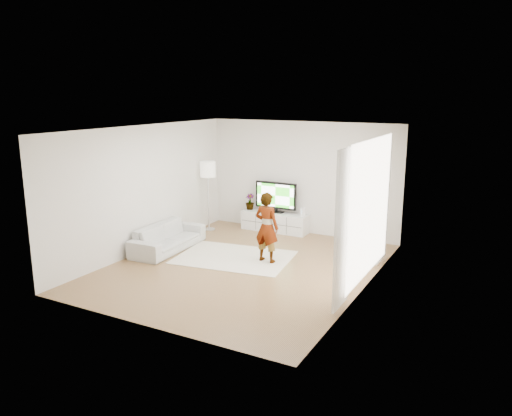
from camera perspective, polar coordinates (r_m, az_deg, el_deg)
The scene contains 17 objects.
floor at distance 10.26m, azimuth -1.47°, elevation -6.75°, with size 6.00×6.00×0.00m, color olive.
ceiling at distance 9.68m, azimuth -1.57°, elevation 9.04°, with size 6.00×6.00×0.00m, color white.
wall_left at distance 11.31m, azimuth -12.60°, elevation 2.15°, with size 0.02×6.00×2.80m, color silver.
wall_right at distance 8.94m, azimuth 12.54°, elevation -0.70°, with size 0.02×6.00×2.80m, color silver.
wall_back at distance 12.53m, azimuth 5.30°, elevation 3.45°, with size 5.00×0.02×2.80m, color silver.
wall_front at distance 7.50m, azimuth -12.96°, elevation -3.36°, with size 5.00×0.02×2.80m, color silver.
window at distance 9.21m, azimuth 12.95°, elevation 0.01°, with size 0.01×2.60×2.50m, color white.
curtain_near at distance 8.05m, azimuth 9.88°, elevation -2.47°, with size 0.04×0.70×2.60m, color white.
curtain_far at distance 10.49m, azimuth 14.41°, elevation 0.93°, with size 0.04×0.70×2.60m, color white.
media_console at distance 12.81m, azimuth 2.20°, elevation -1.57°, with size 1.74×0.49×0.49m.
television at distance 12.68m, azimuth 2.28°, elevation 1.38°, with size 1.12×0.22×0.78m.
game_console at distance 12.42m, azimuth 5.36°, elevation -0.43°, with size 0.08×0.16×0.21m.
potted_plant at distance 13.04m, azimuth -0.70°, elevation 0.74°, with size 0.23×0.23×0.42m, color #3F7238.
rug at distance 10.84m, azimuth -2.51°, elevation -5.65°, with size 2.40×1.73×0.01m, color silver.
player at distance 10.35m, azimuth 1.23°, elevation -2.21°, with size 0.54×0.35×1.48m, color #334772.
sofa at distance 11.45m, azimuth -10.02°, elevation -3.31°, with size 2.00×0.78×0.58m, color beige.
floor_lamp at distance 12.73m, azimuth -5.53°, elevation 4.08°, with size 0.40×0.40×1.78m.
Camera 1 is at (4.79, -8.38, 3.48)m, focal length 35.00 mm.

